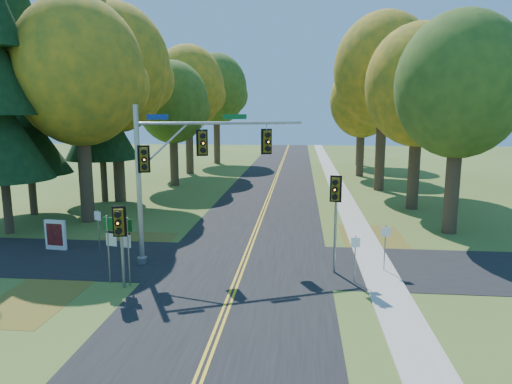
# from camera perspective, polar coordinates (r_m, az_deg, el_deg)

# --- Properties ---
(ground) EXTENTS (160.00, 160.00, 0.00)m
(ground) POSITION_cam_1_polar(r_m,az_deg,el_deg) (20.14, -2.27, -10.69)
(ground) COLOR #40581F
(ground) RESTS_ON ground
(road_main) EXTENTS (8.00, 160.00, 0.02)m
(road_main) POSITION_cam_1_polar(r_m,az_deg,el_deg) (20.14, -2.28, -10.66)
(road_main) COLOR black
(road_main) RESTS_ON ground
(road_cross) EXTENTS (60.00, 6.00, 0.02)m
(road_cross) POSITION_cam_1_polar(r_m,az_deg,el_deg) (22.00, -1.55, -8.84)
(road_cross) COLOR black
(road_cross) RESTS_ON ground
(centerline_left) EXTENTS (0.10, 160.00, 0.01)m
(centerline_left) POSITION_cam_1_polar(r_m,az_deg,el_deg) (20.15, -2.56, -10.61)
(centerline_left) COLOR gold
(centerline_left) RESTS_ON road_main
(centerline_right) EXTENTS (0.10, 160.00, 0.01)m
(centerline_right) POSITION_cam_1_polar(r_m,az_deg,el_deg) (20.12, -1.99, -10.64)
(centerline_right) COLOR gold
(centerline_right) RESTS_ON road_main
(sidewalk_east) EXTENTS (1.60, 160.00, 0.06)m
(sidewalk_east) POSITION_cam_1_polar(r_m,az_deg,el_deg) (20.28, 15.69, -10.84)
(sidewalk_east) COLOR #9E998E
(sidewalk_east) RESTS_ON ground
(leaf_patch_w_near) EXTENTS (4.00, 6.00, 0.00)m
(leaf_patch_w_near) POSITION_cam_1_polar(r_m,az_deg,el_deg) (25.44, -15.75, -6.61)
(leaf_patch_w_near) COLOR brown
(leaf_patch_w_near) RESTS_ON ground
(leaf_patch_e) EXTENTS (3.50, 8.00, 0.00)m
(leaf_patch_e) POSITION_cam_1_polar(r_m,az_deg,el_deg) (26.00, 14.73, -6.20)
(leaf_patch_e) COLOR brown
(leaf_patch_e) RESTS_ON ground
(leaf_patch_w_far) EXTENTS (3.00, 5.00, 0.00)m
(leaf_patch_w_far) POSITION_cam_1_polar(r_m,az_deg,el_deg) (19.96, -25.94, -11.92)
(leaf_patch_w_far) COLOR brown
(leaf_patch_w_far) RESTS_ON ground
(tree_w_a) EXTENTS (8.00, 8.00, 14.15)m
(tree_w_a) POSITION_cam_1_polar(r_m,az_deg,el_deg) (31.32, -21.07, 13.70)
(tree_w_a) COLOR #38281C
(tree_w_a) RESTS_ON ground
(tree_e_a) EXTENTS (7.20, 7.20, 12.73)m
(tree_e_a) POSITION_cam_1_polar(r_m,az_deg,el_deg) (28.88, 24.20, 11.96)
(tree_e_a) COLOR #38281C
(tree_e_a) RESTS_ON ground
(tree_w_b) EXTENTS (8.60, 8.60, 15.38)m
(tree_w_b) POSITION_cam_1_polar(r_m,az_deg,el_deg) (37.92, -17.20, 14.50)
(tree_w_b) COLOR #38281C
(tree_w_b) RESTS_ON ground
(tree_e_b) EXTENTS (7.60, 7.60, 13.33)m
(tree_e_b) POSITION_cam_1_polar(r_m,az_deg,el_deg) (35.28, 19.77, 12.33)
(tree_e_b) COLOR #38281C
(tree_e_b) RESTS_ON ground
(tree_w_c) EXTENTS (6.80, 6.80, 11.91)m
(tree_w_c) POSITION_cam_1_polar(r_m,az_deg,el_deg) (44.82, -10.31, 10.92)
(tree_w_c) COLOR #38281C
(tree_w_c) RESTS_ON ground
(tree_e_c) EXTENTS (8.80, 8.80, 15.79)m
(tree_e_c) POSITION_cam_1_polar(r_m,az_deg,el_deg) (43.11, 15.80, 14.37)
(tree_e_c) COLOR #38281C
(tree_e_c) RESTS_ON ground
(tree_w_d) EXTENTS (8.20, 8.20, 14.56)m
(tree_w_d) POSITION_cam_1_polar(r_m,az_deg,el_deg) (53.45, -8.39, 12.77)
(tree_w_d) COLOR #38281C
(tree_w_d) RESTS_ON ground
(tree_e_d) EXTENTS (7.00, 7.00, 12.32)m
(tree_e_d) POSITION_cam_1_polar(r_m,az_deg,el_deg) (51.97, 13.21, 10.99)
(tree_e_d) COLOR #38281C
(tree_e_d) RESTS_ON ground
(tree_w_e) EXTENTS (8.40, 8.40, 14.97)m
(tree_w_e) POSITION_cam_1_polar(r_m,az_deg,el_deg) (63.87, -4.92, 12.64)
(tree_w_e) COLOR #38281C
(tree_w_e) RESTS_ON ground
(tree_e_e) EXTENTS (7.80, 7.80, 13.74)m
(tree_e_e) POSITION_cam_1_polar(r_m,az_deg,el_deg) (62.76, 13.08, 11.66)
(tree_e_e) COLOR #38281C
(tree_e_e) RESTS_ON ground
(pine_b) EXTENTS (5.60, 5.60, 17.31)m
(pine_b) POSITION_cam_1_polar(r_m,az_deg,el_deg) (35.04, -26.99, 10.66)
(pine_b) COLOR #38281C
(pine_b) RESTS_ON ground
(pine_c) EXTENTS (5.60, 5.60, 20.56)m
(pine_c) POSITION_cam_1_polar(r_m,az_deg,el_deg) (38.10, -19.14, 13.35)
(pine_c) COLOR #38281C
(pine_c) RESTS_ON ground
(traffic_mast) EXTENTS (7.65, 3.45, 7.43)m
(traffic_mast) POSITION_cam_1_polar(r_m,az_deg,el_deg) (21.66, -9.19, 3.69)
(traffic_mast) COLOR #9CA0A4
(traffic_mast) RESTS_ON ground
(east_signal_pole) EXTENTS (0.51, 0.59, 4.43)m
(east_signal_pole) POSITION_cam_1_polar(r_m,az_deg,el_deg) (20.01, 9.92, -0.98)
(east_signal_pole) COLOR gray
(east_signal_pole) RESTS_ON ground
(ped_signal_pole) EXTENTS (0.55, 0.64, 3.47)m
(ped_signal_pole) POSITION_cam_1_polar(r_m,az_deg,el_deg) (18.89, -16.65, -4.32)
(ped_signal_pole) COLOR gray
(ped_signal_pole) RESTS_ON ground
(route_sign_cluster) EXTENTS (1.34, 0.34, 2.92)m
(route_sign_cluster) POSITION_cam_1_polar(r_m,az_deg,el_deg) (19.64, -16.87, -5.37)
(route_sign_cluster) COLOR gray
(route_sign_cluster) RESTS_ON ground
(info_kiosk) EXTENTS (1.16, 0.28, 1.59)m
(info_kiosk) POSITION_cam_1_polar(r_m,az_deg,el_deg) (25.97, -23.77, -4.95)
(info_kiosk) COLOR silver
(info_kiosk) RESTS_ON ground
(reg_sign_e_north) EXTENTS (0.41, 0.06, 2.14)m
(reg_sign_e_north) POSITION_cam_1_polar(r_m,az_deg,el_deg) (21.27, 15.86, -5.79)
(reg_sign_e_north) COLOR gray
(reg_sign_e_north) RESTS_ON ground
(reg_sign_e_south) EXTENTS (0.38, 0.11, 2.03)m
(reg_sign_e_south) POSITION_cam_1_polar(r_m,az_deg,el_deg) (19.65, 12.31, -7.18)
(reg_sign_e_south) COLOR gray
(reg_sign_e_south) RESTS_ON ground
(reg_sign_w) EXTENTS (0.40, 0.20, 2.23)m
(reg_sign_w) POSITION_cam_1_polar(r_m,az_deg,el_deg) (24.50, -19.13, -3.74)
(reg_sign_w) COLOR gray
(reg_sign_w) RESTS_ON ground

